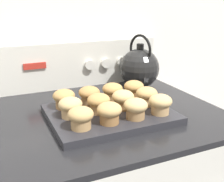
# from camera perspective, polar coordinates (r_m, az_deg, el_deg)

# --- Properties ---
(wall_back) EXTENTS (8.00, 0.05, 2.40)m
(wall_back) POSITION_cam_1_polar(r_m,az_deg,el_deg) (1.23, -8.82, 14.73)
(wall_back) COLOR white
(wall_back) RESTS_ON ground_plane
(control_panel) EXTENTS (0.75, 0.07, 0.19)m
(control_panel) POSITION_cam_1_polar(r_m,az_deg,el_deg) (1.21, -7.59, 5.42)
(control_panel) COLOR silver
(control_panel) RESTS_ON stove_range
(muffin_pan) EXTENTS (0.38, 0.29, 0.02)m
(muffin_pan) POSITION_cam_1_polar(r_m,az_deg,el_deg) (0.89, -0.23, -4.65)
(muffin_pan) COLOR #28282D
(muffin_pan) RESTS_ON stove_range
(muffin_r0_c0) EXTENTS (0.07, 0.07, 0.06)m
(muffin_r0_c0) POSITION_cam_1_polar(r_m,az_deg,el_deg) (0.77, -6.37, -5.27)
(muffin_r0_c0) COLOR tan
(muffin_r0_c0) RESTS_ON muffin_pan
(muffin_r0_c1) EXTENTS (0.07, 0.07, 0.06)m
(muffin_r0_c1) POSITION_cam_1_polar(r_m,az_deg,el_deg) (0.79, -0.54, -4.32)
(muffin_r0_c1) COLOR olive
(muffin_r0_c1) RESTS_ON muffin_pan
(muffin_r0_c2) EXTENTS (0.07, 0.07, 0.06)m
(muffin_r0_c2) POSITION_cam_1_polar(r_m,az_deg,el_deg) (0.83, 4.82, -3.42)
(muffin_r0_c2) COLOR #A37A4C
(muffin_r0_c2) RESTS_ON muffin_pan
(muffin_r0_c3) EXTENTS (0.07, 0.07, 0.06)m
(muffin_r0_c3) POSITION_cam_1_polar(r_m,az_deg,el_deg) (0.87, 9.80, -2.51)
(muffin_r0_c3) COLOR tan
(muffin_r0_c3) RESTS_ON muffin_pan
(muffin_r1_c0) EXTENTS (0.07, 0.07, 0.06)m
(muffin_r1_c0) POSITION_cam_1_polar(r_m,az_deg,el_deg) (0.84, -8.44, -3.17)
(muffin_r1_c0) COLOR tan
(muffin_r1_c0) RESTS_ON muffin_pan
(muffin_r1_c1) EXTENTS (0.07, 0.07, 0.06)m
(muffin_r1_c1) POSITION_cam_1_polar(r_m,az_deg,el_deg) (0.86, -2.71, -2.35)
(muffin_r1_c1) COLOR #A37A4C
(muffin_r1_c1) RESTS_ON muffin_pan
(muffin_r1_c2) EXTENTS (0.07, 0.07, 0.06)m
(muffin_r1_c2) POSITION_cam_1_polar(r_m,az_deg,el_deg) (0.90, 2.25, -1.60)
(muffin_r1_c2) COLOR olive
(muffin_r1_c2) RESTS_ON muffin_pan
(muffin_r1_c3) EXTENTS (0.07, 0.07, 0.06)m
(muffin_r1_c3) POSITION_cam_1_polar(r_m,az_deg,el_deg) (0.93, 7.05, -0.89)
(muffin_r1_c3) COLOR tan
(muffin_r1_c3) RESTS_ON muffin_pan
(muffin_r2_c0) EXTENTS (0.07, 0.07, 0.06)m
(muffin_r2_c0) POSITION_cam_1_polar(r_m,az_deg,el_deg) (0.92, -9.73, -1.43)
(muffin_r2_c0) COLOR olive
(muffin_r2_c0) RESTS_ON muffin_pan
(muffin_r2_c1) EXTENTS (0.07, 0.07, 0.06)m
(muffin_r2_c1) POSITION_cam_1_polar(r_m,az_deg,el_deg) (0.94, -4.64, -0.75)
(muffin_r2_c1) COLOR #A37A4C
(muffin_r2_c1) RESTS_ON muffin_pan
(muffin_r2_c2) EXTENTS (0.07, 0.07, 0.06)m
(muffin_r2_c2) POSITION_cam_1_polar(r_m,az_deg,el_deg) (0.97, 0.10, -0.01)
(muffin_r2_c2) COLOR tan
(muffin_r2_c2) RESTS_ON muffin_pan
(muffin_r2_c3) EXTENTS (0.07, 0.07, 0.06)m
(muffin_r2_c3) POSITION_cam_1_polar(r_m,az_deg,el_deg) (1.00, 4.47, 0.54)
(muffin_r2_c3) COLOR olive
(muffin_r2_c3) RESTS_ON muffin_pan
(tea_kettle) EXTENTS (0.17, 0.20, 0.22)m
(tea_kettle) POSITION_cam_1_polar(r_m,az_deg,el_deg) (1.18, 5.57, 4.78)
(tea_kettle) COLOR black
(tea_kettle) RESTS_ON stove_range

